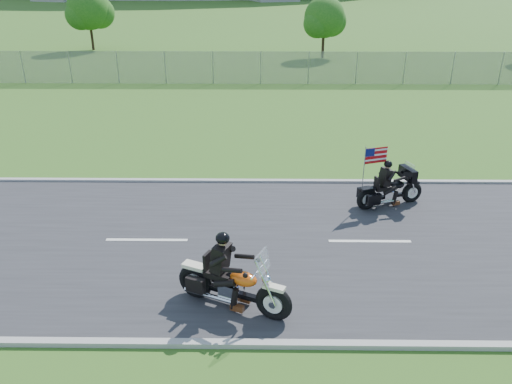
{
  "coord_description": "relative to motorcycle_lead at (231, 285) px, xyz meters",
  "views": [
    {
      "loc": [
        1.09,
        -11.67,
        6.75
      ],
      "look_at": [
        0.95,
        0.0,
        1.48
      ],
      "focal_mm": 35.0,
      "sensor_mm": 36.0,
      "label": 1
    }
  ],
  "objects": [
    {
      "name": "motorcycle_follow",
      "position": [
        4.56,
        5.09,
        -0.05
      ],
      "size": [
        2.19,
        1.1,
        1.89
      ],
      "rotation": [
        0.0,
        0.0,
        0.33
      ],
      "color": "black",
      "rests_on": "ground"
    },
    {
      "name": "curb_north",
      "position": [
        -0.45,
        6.88,
        -0.52
      ],
      "size": [
        120.0,
        0.18,
        0.12
      ],
      "primitive_type": "cube",
      "color": "#9E9B93",
      "rests_on": "ground"
    },
    {
      "name": "curb_south",
      "position": [
        -0.45,
        -1.22,
        -0.52
      ],
      "size": [
        120.0,
        0.18,
        0.12
      ],
      "primitive_type": "cube",
      "color": "#9E9B93",
      "rests_on": "ground"
    },
    {
      "name": "tree_fence_mid",
      "position": [
        -14.4,
        36.87,
        2.73
      ],
      "size": [
        3.96,
        3.69,
        5.3
      ],
      "color": "#382316",
      "rests_on": "ground"
    },
    {
      "name": "tree_fence_near",
      "position": [
        5.59,
        32.86,
        2.4
      ],
      "size": [
        3.52,
        3.28,
        4.75
      ],
      "color": "#382316",
      "rests_on": "ground"
    },
    {
      "name": "motorcycle_lead",
      "position": [
        0.0,
        0.0,
        0.0
      ],
      "size": [
        2.54,
        1.37,
        1.82
      ],
      "rotation": [
        0.0,
        0.0,
        -0.42
      ],
      "color": "black",
      "rests_on": "ground"
    },
    {
      "name": "ground",
      "position": [
        -0.45,
        2.83,
        -0.57
      ],
      "size": [
        420.0,
        420.0,
        0.0
      ],
      "primitive_type": "plane",
      "color": "#335C1C",
      "rests_on": "ground"
    },
    {
      "name": "road",
      "position": [
        -0.45,
        2.83,
        -0.55
      ],
      "size": [
        120.0,
        8.0,
        0.04
      ],
      "primitive_type": "cube",
      "color": "#28282B",
      "rests_on": "ground"
    },
    {
      "name": "fence",
      "position": [
        -5.45,
        22.83,
        0.43
      ],
      "size": [
        60.0,
        0.03,
        2.0
      ],
      "primitive_type": "cube",
      "color": "gray",
      "rests_on": "ground"
    }
  ]
}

